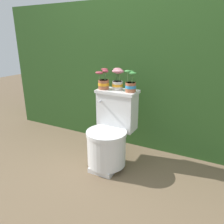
# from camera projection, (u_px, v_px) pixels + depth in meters

# --- Properties ---
(ground_plane) EXTENTS (12.00, 12.00, 0.00)m
(ground_plane) POSITION_uv_depth(u_px,v_px,m) (112.00, 168.00, 2.30)
(ground_plane) COLOR brown
(hedge_backdrop) EXTENTS (3.85, 0.96, 1.72)m
(hedge_backdrop) POSITION_uv_depth(u_px,v_px,m) (150.00, 73.00, 2.93)
(hedge_backdrop) COLOR #284C1E
(hedge_backdrop) RESTS_ON ground
(toilet) EXTENTS (0.42, 0.56, 0.79)m
(toilet) POSITION_uv_depth(u_px,v_px,m) (111.00, 134.00, 2.28)
(toilet) COLOR silver
(toilet) RESTS_ON ground
(potted_plant_left) EXTENTS (0.14, 0.12, 0.22)m
(potted_plant_left) POSITION_uv_depth(u_px,v_px,m) (103.00, 82.00, 2.28)
(potted_plant_left) COLOR #9E5638
(potted_plant_left) RESTS_ON toilet
(potted_plant_midleft) EXTENTS (0.14, 0.11, 0.22)m
(potted_plant_midleft) POSITION_uv_depth(u_px,v_px,m) (118.00, 80.00, 2.25)
(potted_plant_midleft) COLOR beige
(potted_plant_midleft) RESTS_ON toilet
(potted_plant_middle) EXTENTS (0.12, 0.12, 0.22)m
(potted_plant_middle) POSITION_uv_depth(u_px,v_px,m) (131.00, 84.00, 2.17)
(potted_plant_middle) COLOR #9E5638
(potted_plant_middle) RESTS_ON toilet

